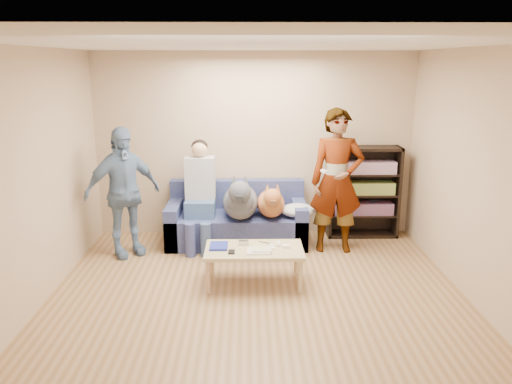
{
  "coord_description": "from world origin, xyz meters",
  "views": [
    {
      "loc": [
        -0.1,
        -4.53,
        2.45
      ],
      "look_at": [
        0.0,
        1.2,
        0.95
      ],
      "focal_mm": 35.0,
      "sensor_mm": 36.0,
      "label": 1
    }
  ],
  "objects_px": {
    "person_standing_left": "(123,192)",
    "bookshelf": "(363,190)",
    "camera_silver": "(244,243)",
    "dog_tan": "(271,203)",
    "coffee_table": "(254,252)",
    "person_standing_right": "(337,181)",
    "dog_gray": "(240,200)",
    "notebook_blue": "(219,246)",
    "person_seated": "(200,190)",
    "sofa": "(237,222)"
  },
  "relations": [
    {
      "from": "person_standing_left",
      "to": "bookshelf",
      "type": "xyz_separation_m",
      "value": [
        3.24,
        0.7,
        -0.16
      ]
    },
    {
      "from": "camera_silver",
      "to": "dog_tan",
      "type": "relative_size",
      "value": 0.1
    },
    {
      "from": "coffee_table",
      "to": "person_standing_right",
      "type": "bearing_deg",
      "value": 43.38
    },
    {
      "from": "dog_gray",
      "to": "bookshelf",
      "type": "distance_m",
      "value": 1.82
    },
    {
      "from": "notebook_blue",
      "to": "dog_gray",
      "type": "relative_size",
      "value": 0.2
    },
    {
      "from": "person_seated",
      "to": "coffee_table",
      "type": "relative_size",
      "value": 1.34
    },
    {
      "from": "camera_silver",
      "to": "person_seated",
      "type": "bearing_deg",
      "value": 117.81
    },
    {
      "from": "person_standing_right",
      "to": "person_seated",
      "type": "relative_size",
      "value": 1.29
    },
    {
      "from": "coffee_table",
      "to": "bookshelf",
      "type": "height_order",
      "value": "bookshelf"
    },
    {
      "from": "sofa",
      "to": "dog_tan",
      "type": "bearing_deg",
      "value": -23.79
    },
    {
      "from": "notebook_blue",
      "to": "sofa",
      "type": "xyz_separation_m",
      "value": [
        0.18,
        1.32,
        -0.15
      ]
    },
    {
      "from": "person_seated",
      "to": "bookshelf",
      "type": "xyz_separation_m",
      "value": [
        2.29,
        0.36,
        -0.09
      ]
    },
    {
      "from": "person_standing_right",
      "to": "coffee_table",
      "type": "relative_size",
      "value": 1.72
    },
    {
      "from": "dog_tan",
      "to": "sofa",
      "type": "bearing_deg",
      "value": 156.21
    },
    {
      "from": "person_standing_left",
      "to": "person_seated",
      "type": "height_order",
      "value": "person_standing_left"
    },
    {
      "from": "notebook_blue",
      "to": "person_standing_right",
      "type": "bearing_deg",
      "value": 33.33
    },
    {
      "from": "person_standing_left",
      "to": "notebook_blue",
      "type": "xyz_separation_m",
      "value": [
        1.26,
        -0.86,
        -0.41
      ]
    },
    {
      "from": "person_seated",
      "to": "coffee_table",
      "type": "bearing_deg",
      "value": -60.19
    },
    {
      "from": "coffee_table",
      "to": "bookshelf",
      "type": "distance_m",
      "value": 2.27
    },
    {
      "from": "person_standing_left",
      "to": "coffee_table",
      "type": "height_order",
      "value": "person_standing_left"
    },
    {
      "from": "person_standing_right",
      "to": "notebook_blue",
      "type": "height_order",
      "value": "person_standing_right"
    },
    {
      "from": "person_standing_left",
      "to": "camera_silver",
      "type": "relative_size",
      "value": 15.25
    },
    {
      "from": "person_standing_left",
      "to": "sofa",
      "type": "relative_size",
      "value": 0.88
    },
    {
      "from": "person_standing_left",
      "to": "coffee_table",
      "type": "distance_m",
      "value": 1.95
    },
    {
      "from": "dog_tan",
      "to": "bookshelf",
      "type": "xyz_separation_m",
      "value": [
        1.34,
        0.44,
        0.06
      ]
    },
    {
      "from": "dog_gray",
      "to": "sofa",
      "type": "bearing_deg",
      "value": 101.56
    },
    {
      "from": "person_standing_left",
      "to": "bookshelf",
      "type": "height_order",
      "value": "person_standing_left"
    },
    {
      "from": "sofa",
      "to": "person_seated",
      "type": "bearing_deg",
      "value": -165.59
    },
    {
      "from": "person_standing_left",
      "to": "dog_gray",
      "type": "relative_size",
      "value": 1.31
    },
    {
      "from": "camera_silver",
      "to": "bookshelf",
      "type": "bearing_deg",
      "value": 41.19
    },
    {
      "from": "notebook_blue",
      "to": "dog_tan",
      "type": "xyz_separation_m",
      "value": [
        0.64,
        1.12,
        0.19
      ]
    },
    {
      "from": "sofa",
      "to": "bookshelf",
      "type": "bearing_deg",
      "value": 7.4
    },
    {
      "from": "notebook_blue",
      "to": "dog_gray",
      "type": "bearing_deg",
      "value": 77.73
    },
    {
      "from": "person_standing_left",
      "to": "notebook_blue",
      "type": "bearing_deg",
      "value": -68.9
    },
    {
      "from": "person_seated",
      "to": "dog_tan",
      "type": "height_order",
      "value": "person_seated"
    },
    {
      "from": "person_standing_left",
      "to": "bookshelf",
      "type": "distance_m",
      "value": 3.32
    },
    {
      "from": "sofa",
      "to": "dog_gray",
      "type": "xyz_separation_m",
      "value": [
        0.05,
        -0.26,
        0.39
      ]
    },
    {
      "from": "sofa",
      "to": "person_seated",
      "type": "height_order",
      "value": "person_seated"
    },
    {
      "from": "camera_silver",
      "to": "coffee_table",
      "type": "bearing_deg",
      "value": -45.0
    },
    {
      "from": "notebook_blue",
      "to": "person_standing_left",
      "type": "bearing_deg",
      "value": 145.73
    },
    {
      "from": "notebook_blue",
      "to": "bookshelf",
      "type": "distance_m",
      "value": 2.53
    },
    {
      "from": "notebook_blue",
      "to": "coffee_table",
      "type": "distance_m",
      "value": 0.41
    },
    {
      "from": "sofa",
      "to": "person_seated",
      "type": "xyz_separation_m",
      "value": [
        -0.49,
        -0.13,
        0.49
      ]
    },
    {
      "from": "person_standing_right",
      "to": "sofa",
      "type": "bearing_deg",
      "value": 167.56
    },
    {
      "from": "camera_silver",
      "to": "bookshelf",
      "type": "relative_size",
      "value": 0.08
    },
    {
      "from": "sofa",
      "to": "dog_tan",
      "type": "xyz_separation_m",
      "value": [
        0.46,
        -0.2,
        0.34
      ]
    },
    {
      "from": "sofa",
      "to": "dog_tan",
      "type": "distance_m",
      "value": 0.61
    },
    {
      "from": "camera_silver",
      "to": "bookshelf",
      "type": "height_order",
      "value": "bookshelf"
    },
    {
      "from": "notebook_blue",
      "to": "sofa",
      "type": "bearing_deg",
      "value": 82.3
    },
    {
      "from": "person_seated",
      "to": "dog_gray",
      "type": "distance_m",
      "value": 0.57
    }
  ]
}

